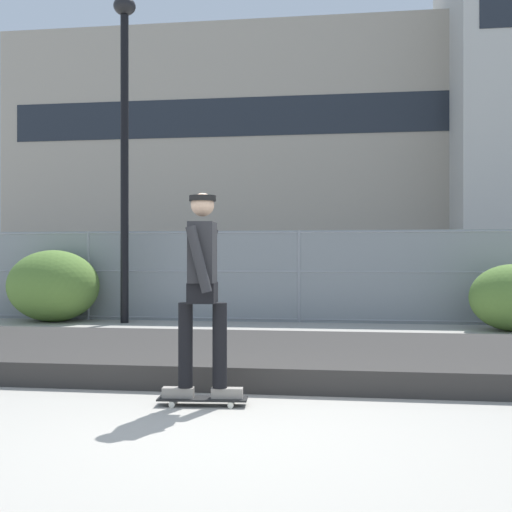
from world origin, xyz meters
TOP-DOWN VIEW (x-y plane):
  - ground_plane at (0.00, 0.00)m, footprint 120.00×120.00m
  - gravel_berm at (0.00, 2.79)m, footprint 11.78×3.13m
  - skateboard at (-0.36, 0.72)m, footprint 0.81×0.27m
  - skater at (-0.36, 0.72)m, footprint 0.73×0.60m
  - chain_fence at (0.00, 7.95)m, footprint 17.80×0.06m
  - street_lamp at (-3.43, 7.37)m, footprint 0.44×0.44m
  - parked_car_near at (-5.51, 11.22)m, footprint 4.51×2.17m
  - library_building at (-6.82, 43.07)m, footprint 30.89×14.66m
  - shrub_left at (-4.96, 7.41)m, footprint 1.88×1.54m

SIDE VIEW (x-z plane):
  - ground_plane at x=0.00m, z-range 0.00..0.00m
  - skateboard at x=-0.36m, z-range 0.02..0.09m
  - gravel_berm at x=0.00m, z-range 0.00..0.25m
  - shrub_left at x=-4.96m, z-range 0.00..1.45m
  - parked_car_near at x=-5.51m, z-range 0.01..1.67m
  - chain_fence at x=0.00m, z-range 0.01..1.86m
  - skater at x=-0.36m, z-range 0.20..2.03m
  - street_lamp at x=-3.43m, z-range 0.82..7.31m
  - library_building at x=-6.82m, z-range 0.00..16.60m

